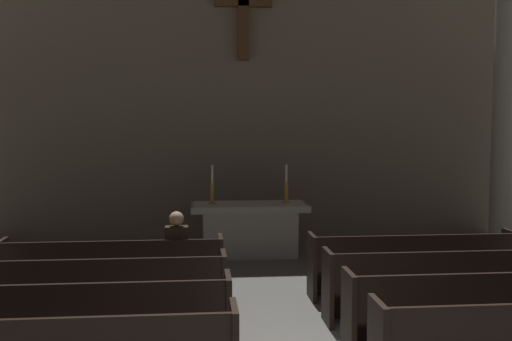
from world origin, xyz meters
The scene contains 11 objects.
pew_left_row_2 centered at (-2.16, 1.04, 0.48)m, with size 3.06×0.50×0.95m.
pew_left_row_3 centered at (-2.16, 2.11, 0.48)m, with size 3.06×0.50×0.95m.
pew_left_row_4 centered at (-2.16, 3.19, 0.48)m, with size 3.06×0.50×0.95m.
pew_right_row_2 centered at (2.16, 1.04, 0.48)m, with size 3.06×0.50×0.95m.
pew_right_row_3 centered at (2.16, 2.11, 0.48)m, with size 3.06×0.50×0.95m.
pew_right_row_4 centered at (2.16, 3.19, 0.48)m, with size 3.06×0.50×0.95m.
altar centered at (0.00, 6.07, 0.53)m, with size 2.20×0.90×1.01m.
candlestick_left centered at (-0.70, 6.07, 1.25)m, with size 0.16×0.16×0.73m.
candlestick_right centered at (0.70, 6.07, 1.25)m, with size 0.16×0.16×0.73m.
apse_with_cross centered at (0.00, 7.80, 4.33)m, with size 11.06×0.47×8.65m.
lone_worshipper centered at (-1.27, 3.23, 0.69)m, with size 0.32×0.43×1.32m.
Camera 1 is at (-0.97, -5.33, 2.61)m, focal length 42.90 mm.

